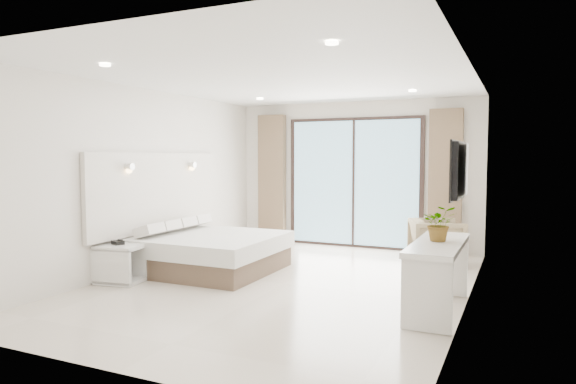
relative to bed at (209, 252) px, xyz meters
The scene contains 8 objects.
ground 1.40m from the bed, 10.48° to the right, with size 6.20×6.20×0.00m, color beige.
room_shell 1.81m from the bed, 24.20° to the left, with size 4.62×6.22×2.72m.
bed is the anchor object (origin of this frame).
nightstand 1.30m from the bed, 121.08° to the right, with size 0.62×0.54×0.51m.
phone 1.34m from the bed, 123.70° to the right, with size 0.16×0.12×0.05m, color black.
console_desk 3.47m from the bed, 11.15° to the right, with size 0.50×1.60×0.77m.
plant 3.50m from the bed, 10.28° to the right, with size 0.35×0.39×0.31m, color #33662D.
armchair 3.54m from the bed, 32.16° to the left, with size 0.76×0.71×0.78m, color #8C795C.
Camera 1 is at (2.84, -6.09, 1.70)m, focal length 32.00 mm.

